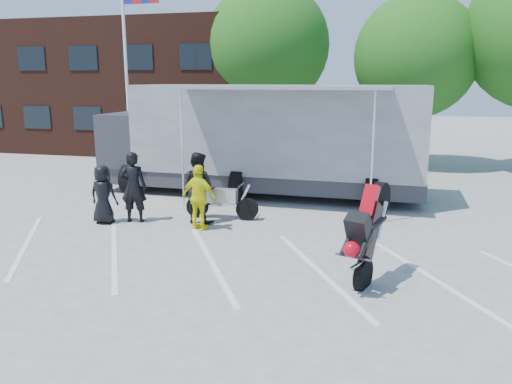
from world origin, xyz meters
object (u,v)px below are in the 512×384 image
at_px(tree_left, 267,46).
at_px(transporter_truck, 263,194).
at_px(spectator_leather_b, 133,187).
at_px(spectator_hivis, 199,198).
at_px(spectator_leather_a, 103,194).
at_px(stunt_bike_rider, 374,276).
at_px(parked_motorcycle, 222,219).
at_px(spectator_leather_c, 198,188).
at_px(tree_mid, 416,57).
at_px(flagpole, 131,51).

height_order(tree_left, transporter_truck, tree_left).
height_order(spectator_leather_b, spectator_hivis, spectator_leather_b).
bearing_deg(spectator_leather_a, stunt_bike_rider, 165.92).
bearing_deg(spectator_hivis, parked_motorcycle, -87.78).
xyz_separation_m(tree_left, spectator_leather_c, (0.82, -12.14, -4.57)).
bearing_deg(spectator_leather_b, transporter_truck, -132.82).
xyz_separation_m(stunt_bike_rider, spectator_hivis, (-4.64, 2.22, 0.88)).
xyz_separation_m(tree_mid, spectator_leather_c, (-6.18, -11.14, -3.94)).
height_order(stunt_bike_rider, spectator_leather_c, spectator_leather_c).
bearing_deg(flagpole, transporter_truck, -20.64).
bearing_deg(flagpole, spectator_hivis, -51.74).
bearing_deg(spectator_hivis, spectator_leather_a, 15.24).
height_order(transporter_truck, spectator_hivis, transporter_truck).
distance_m(flagpole, parked_motorcycle, 9.40).
xyz_separation_m(tree_mid, parked_motorcycle, (-5.65, -10.61, -4.94)).
bearing_deg(spectator_leather_c, tree_left, -72.91).
relative_size(flagpole, stunt_bike_rider, 3.63).
xyz_separation_m(flagpole, transporter_truck, (6.02, -2.27, -5.05)).
xyz_separation_m(parked_motorcycle, spectator_leather_c, (-0.53, -0.53, 1.00)).
distance_m(tree_mid, stunt_bike_rider, 14.91).
bearing_deg(spectator_hivis, flagpole, -37.73).
distance_m(transporter_truck, spectator_leather_a, 5.82).
distance_m(parked_motorcycle, spectator_leather_a, 3.41).
bearing_deg(flagpole, stunt_bike_rider, -42.03).
bearing_deg(transporter_truck, spectator_leather_c, -102.41).
distance_m(stunt_bike_rider, spectator_hivis, 5.21).
relative_size(tree_mid, spectator_leather_a, 4.67).
height_order(stunt_bike_rider, spectator_leather_a, spectator_leather_a).
relative_size(flagpole, transporter_truck, 0.67).
bearing_deg(transporter_truck, spectator_hivis, -96.99).
xyz_separation_m(transporter_truck, stunt_bike_rider, (3.97, -6.74, 0.00)).
distance_m(stunt_bike_rider, spectator_leather_a, 7.81).
height_order(parked_motorcycle, spectator_leather_a, spectator_leather_a).
distance_m(transporter_truck, parked_motorcycle, 3.37).
relative_size(spectator_leather_a, spectator_leather_c, 0.82).
bearing_deg(spectator_leather_c, parked_motorcycle, -122.02).
bearing_deg(spectator_leather_b, flagpole, -73.35).
bearing_deg(parked_motorcycle, spectator_leather_c, 132.38).
relative_size(tree_mid, transporter_truck, 0.65).
bearing_deg(tree_mid, spectator_leather_b, -124.61).
bearing_deg(spectator_leather_c, spectator_hivis, 127.02).
relative_size(flagpole, tree_mid, 1.04).
xyz_separation_m(parked_motorcycle, spectator_leather_a, (-3.07, -1.23, 0.82)).
bearing_deg(transporter_truck, tree_left, 103.49).
xyz_separation_m(flagpole, tree_mid, (11.24, 5.00, -0.11)).
xyz_separation_m(tree_mid, spectator_leather_a, (-8.71, -11.85, -4.12)).
distance_m(stunt_bike_rider, spectator_leather_b, 7.21).
relative_size(tree_left, tree_mid, 1.13).
bearing_deg(tree_left, transporter_truck, -77.89).
distance_m(parked_motorcycle, spectator_leather_b, 2.67).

